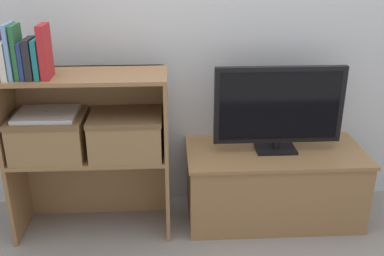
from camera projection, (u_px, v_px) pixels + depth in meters
The scene contains 16 objects.
ground_plane at pixel (194, 241), 2.43m from camera, with size 16.00×16.00×0.00m, color gray.
wall_back at pixel (189, 1), 2.42m from camera, with size 10.00×0.05×2.40m.
tv_stand at pixel (273, 184), 2.58m from camera, with size 0.99×0.47×0.42m.
tv at pixel (279, 107), 2.40m from camera, with size 0.70×0.14×0.48m.
bookshelf_lower_tier at pixel (95, 175), 2.50m from camera, with size 0.83×0.33×0.46m.
bookshelf_upper_tier at pixel (88, 100), 2.33m from camera, with size 0.83×0.33×0.43m.
book_ivory at pixel (7, 60), 2.11m from camera, with size 0.03×0.16×0.18m.
book_skyblue at pixel (12, 51), 2.09m from camera, with size 0.02×0.15×0.26m.
book_forest at pixel (17, 52), 2.09m from camera, with size 0.02×0.13×0.25m.
book_navy at pixel (24, 60), 2.11m from camera, with size 0.02×0.14×0.18m.
book_charcoal at pixel (30, 58), 2.11m from camera, with size 0.03×0.14×0.19m.
book_teal at pixel (38, 59), 2.11m from camera, with size 0.02×0.14×0.19m.
book_crimson at pixel (45, 52), 2.10m from camera, with size 0.04×0.13×0.25m.
storage_basket_left at pixel (49, 134), 2.31m from camera, with size 0.37×0.30×0.22m.
storage_basket_right at pixel (126, 132), 2.33m from camera, with size 0.37×0.30×0.22m.
laptop at pixel (47, 114), 2.27m from camera, with size 0.30×0.25×0.02m.
Camera 1 is at (-0.12, -2.01, 1.48)m, focal length 42.00 mm.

